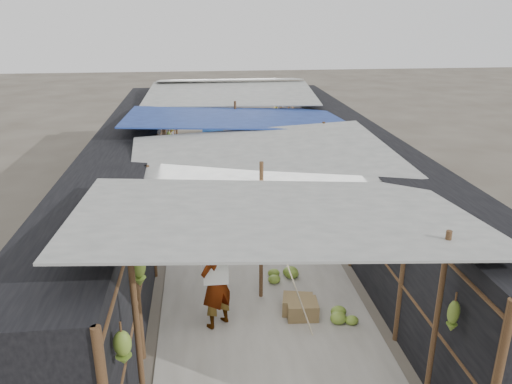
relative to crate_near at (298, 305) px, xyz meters
name	(u,v)px	position (x,y,z in m)	size (l,w,h in m)	color
aisle_slab	(244,222)	(-0.57, 4.08, -0.14)	(3.60, 16.00, 0.02)	#9E998E
stall_left	(130,182)	(-3.27, 4.08, 1.00)	(1.40, 15.00, 2.30)	black
stall_right	(352,174)	(2.13, 4.08, 1.00)	(1.40, 15.00, 2.30)	black
crate_near	(298,305)	(0.00, 0.00, 0.00)	(0.52, 0.41, 0.31)	olive
crate_mid	(302,310)	(0.05, -0.15, 0.00)	(0.52, 0.42, 0.31)	olive
crate_back	(222,191)	(-1.01, 6.07, -0.02)	(0.42, 0.34, 0.27)	olive
black_basin	(291,181)	(1.13, 6.84, -0.07)	(0.54, 0.54, 0.16)	black
vendor_elderly	(216,283)	(-1.41, -0.21, 0.65)	(0.59, 0.39, 1.62)	white
shopper_blue	(210,157)	(-1.30, 7.34, 0.62)	(0.75, 0.59, 1.55)	#1F379B
vendor_seated	(260,162)	(0.30, 7.92, 0.24)	(0.51, 0.29, 0.79)	#554F4A
market_canopy	(243,124)	(-0.55, 4.40, 2.25)	(5.62, 15.20, 2.77)	brown
hanging_bananas	(242,157)	(-0.59, 4.27, 1.48)	(3.96, 14.28, 0.87)	olive
floor_bananas	(259,207)	(-0.11, 4.68, -0.01)	(3.63, 9.28, 0.33)	olive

